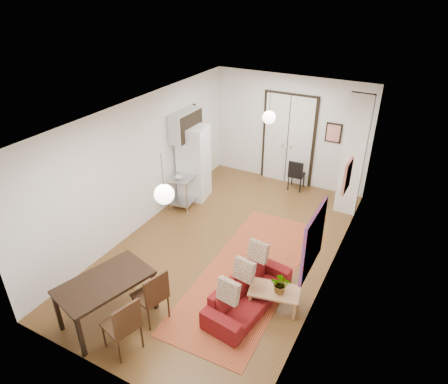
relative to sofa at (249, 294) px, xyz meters
The scene contains 27 objects.
floor 1.77m from the sofa, 129.94° to the left, with size 7.00×7.00×0.00m, color brown.
ceiling 3.16m from the sofa, 129.94° to the left, with size 4.20×7.00×0.02m, color white.
wall_back 5.10m from the sofa, 103.03° to the left, with size 4.20×0.02×2.90m, color white.
wall_front 2.71m from the sofa, 117.38° to the right, with size 4.20×0.02×2.90m, color white.
wall_left 3.68m from the sofa, 157.44° to the left, with size 0.02×7.00×2.90m, color white.
wall_right 2.04m from the sofa, 53.77° to the left, with size 0.02×7.00×2.90m, color white.
double_doors 5.01m from the sofa, 103.15° to the left, with size 1.44×0.06×2.50m, color white.
stub_partition 4.13m from the sofa, 79.36° to the left, with size 0.50×0.10×2.90m, color white.
wall_cabinet 4.47m from the sofa, 136.97° to the left, with size 0.35×1.00×0.70m, color silver.
painting_popart 1.68m from the sofa, ahead, with size 0.05×1.00×1.00m, color red.
painting_abstract 2.80m from the sofa, 65.92° to the left, with size 0.05×0.50×0.60m, color beige.
poster_back 4.99m from the sofa, 89.64° to the left, with size 0.40×0.03×0.50m, color red.
print_left 4.91m from the sofa, 133.70° to the left, with size 0.03×0.44×0.54m, color #A16B43.
pendant_back 4.04m from the sofa, 108.55° to the left, with size 0.30×0.30×0.80m.
pendant_front 2.37m from the sofa, 149.40° to the right, with size 0.30×0.30×0.80m.
kilim_rug 0.92m from the sofa, 113.99° to the left, with size 1.60×4.26×0.01m, color #BF552F.
sofa is the anchor object (origin of this frame).
coffee_table 0.44m from the sofa, 24.05° to the left, with size 0.92×0.63×0.38m.
potted_plant 0.60m from the sofa, 19.60° to the left, with size 0.29×0.33×0.37m, color #3A632C.
kitchen_counter 3.82m from the sofa, 138.84° to the left, with size 0.67×1.12×0.81m.
bowl 3.67m from the sofa, 142.41° to the left, with size 0.19×0.19×0.05m, color silver.
soap_bottle 4.03m from the sofa, 136.13° to the left, with size 0.08×0.08×0.17m, color #4F97AC.
fridge 4.11m from the sofa, 134.96° to the left, with size 0.67×0.67×1.89m, color white.
dining_table 2.39m from the sofa, 144.79° to the right, with size 1.20×1.63×0.81m.
dining_chair_near 1.63m from the sofa, 145.60° to the right, with size 0.59×0.73×1.00m.
dining_chair_far 2.10m from the sofa, 129.44° to the right, with size 0.59×0.73×1.00m.
black_side_chair 4.63m from the sofa, 98.74° to the left, with size 0.40×0.40×0.85m.
Camera 1 is at (3.17, -6.07, 5.09)m, focal length 32.00 mm.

